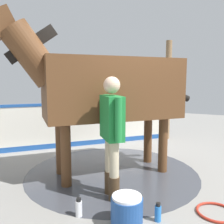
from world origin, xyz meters
TOP-DOWN VIEW (x-y plane):
  - ground_plane at (0.00, 0.00)m, footprint 16.00×16.00m
  - wet_patch at (-0.36, 0.19)m, footprint 3.00×3.00m
  - barrier_wall at (0.97, 1.58)m, footprint 3.22×3.10m
  - roof_post_far at (2.54, -0.09)m, footprint 0.16×0.16m
  - horse at (-0.46, 0.28)m, footprint 2.78×2.69m
  - handler at (-1.18, -0.19)m, footprint 0.52×0.49m
  - wash_bucket at (-1.72, -0.64)m, footprint 0.36×0.36m
  - bottle_shampoo at (-1.81, -0.05)m, footprint 0.08×0.08m
  - bottle_spray at (-1.50, -0.94)m, footprint 0.08×0.08m
  - hose_coil at (-1.03, -1.54)m, footprint 0.48×0.48m

SIDE VIEW (x-z plane):
  - ground_plane at x=0.00m, z-range -0.02..0.00m
  - wet_patch at x=-0.36m, z-range 0.00..0.00m
  - hose_coil at x=-1.03m, z-range 0.00..0.03m
  - bottle_spray at x=-1.50m, z-range -0.01..0.21m
  - bottle_shampoo at x=-1.81m, z-range -0.01..0.22m
  - wash_bucket at x=-1.72m, z-range 0.00..0.35m
  - barrier_wall at x=0.97m, z-range -0.04..1.04m
  - handler at x=-1.18m, z-range 0.13..1.81m
  - roof_post_far at x=2.54m, z-range 0.00..2.66m
  - horse at x=-0.46m, z-range 0.17..2.83m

